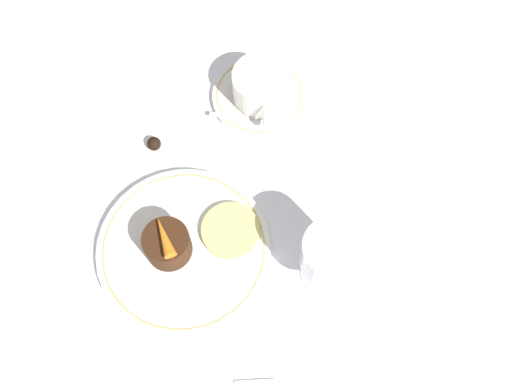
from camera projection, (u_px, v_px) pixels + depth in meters
ground_plane at (219, 248)px, 0.81m from camera, size 3.00×3.00×0.00m
dinner_plate at (184, 250)px, 0.80m from camera, size 0.23×0.23×0.01m
saucer at (259, 96)px, 0.90m from camera, size 0.14×0.14×0.01m
coffee_cup at (261, 86)px, 0.87m from camera, size 0.11×0.08×0.05m
spoon at (261, 118)px, 0.87m from camera, size 0.04×0.12×0.00m
wine_glass at (331, 255)px, 0.72m from camera, size 0.08×0.08×0.11m
dessert_cake at (168, 247)px, 0.77m from camera, size 0.06×0.06×0.05m
carrot_garnish at (164, 240)px, 0.74m from camera, size 0.06×0.03×0.02m
pineapple_slice at (231, 230)px, 0.80m from camera, size 0.08×0.08×0.01m
chocolate_truffle at (154, 144)px, 0.86m from camera, size 0.02×0.02×0.02m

